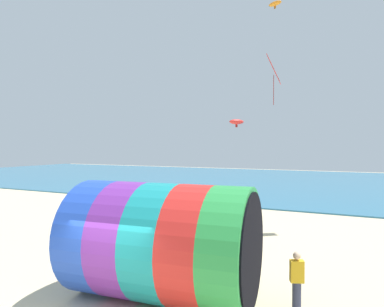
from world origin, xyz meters
name	(u,v)px	position (x,y,z in m)	size (l,w,h in m)	color
sea	(302,182)	(0.00, 37.68, 0.05)	(120.00, 40.00, 0.10)	teal
giant_inflatable_tube	(164,242)	(0.71, 2.20, 1.71)	(5.54, 3.86, 3.42)	blue
kite_handler	(297,281)	(4.34, 3.16, 0.83)	(0.42, 0.34, 1.63)	#383D56
kite_orange_parafoil	(275,4)	(1.12, 15.62, 13.56)	(1.00, 0.69, 0.49)	orange
kite_red_diamond	(274,70)	(1.62, 12.97, 8.80)	(0.86, 1.24, 2.77)	red
kite_red_parafoil	(237,122)	(-1.59, 16.20, 6.19)	(1.04, 1.09, 0.56)	red
bystander_near_water	(163,212)	(-3.96, 10.23, 0.78)	(0.42, 0.38, 1.56)	black
bystander_mid_beach	(254,226)	(1.70, 8.53, 0.92)	(0.41, 0.32, 1.78)	#726651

